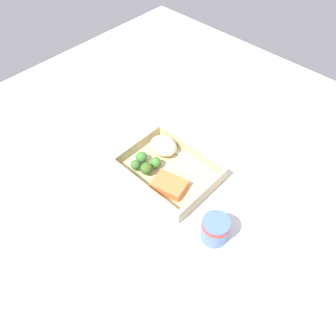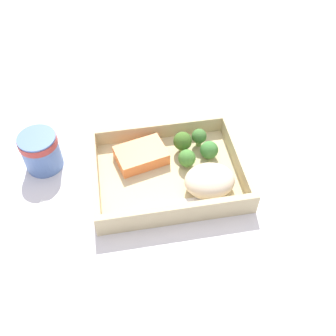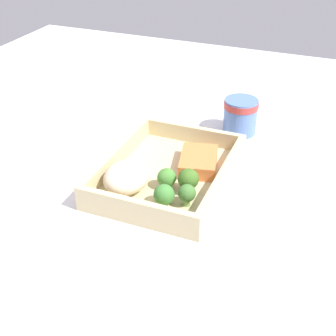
% 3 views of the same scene
% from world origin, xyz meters
% --- Properties ---
extents(ground_plane, '(1.60, 1.60, 0.02)m').
position_xyz_m(ground_plane, '(0.00, 0.00, -0.01)').
color(ground_plane, silver).
extents(takeout_tray, '(0.28, 0.22, 0.01)m').
position_xyz_m(takeout_tray, '(0.00, 0.00, 0.01)').
color(takeout_tray, '#C5B486').
rests_on(takeout_tray, ground_plane).
extents(tray_rim, '(0.28, 0.22, 0.03)m').
position_xyz_m(tray_rim, '(0.00, 0.00, 0.03)').
color(tray_rim, '#C5B486').
rests_on(tray_rim, takeout_tray).
extents(salmon_fillet, '(0.11, 0.09, 0.03)m').
position_xyz_m(salmon_fillet, '(-0.05, 0.04, 0.02)').
color(salmon_fillet, orange).
rests_on(salmon_fillet, takeout_tray).
extents(mashed_potatoes, '(0.09, 0.08, 0.05)m').
position_xyz_m(mashed_potatoes, '(0.07, -0.05, 0.04)').
color(mashed_potatoes, beige).
rests_on(mashed_potatoes, takeout_tray).
extents(broccoli_floret_1, '(0.04, 0.04, 0.05)m').
position_xyz_m(broccoli_floret_1, '(0.04, 0.05, 0.04)').
color(broccoli_floret_1, '#81AC5B').
rests_on(broccoli_floret_1, takeout_tray).
extents(broccoli_floret_2, '(0.03, 0.03, 0.04)m').
position_xyz_m(broccoli_floret_2, '(0.07, 0.06, 0.04)').
color(broccoli_floret_2, '#77A251').
rests_on(broccoli_floret_2, takeout_tray).
extents(broccoli_floret_3, '(0.03, 0.03, 0.04)m').
position_xyz_m(broccoli_floret_3, '(0.04, 0.01, 0.03)').
color(broccoli_floret_3, '#789C55').
rests_on(broccoli_floret_3, takeout_tray).
extents(broccoli_floret_4, '(0.04, 0.04, 0.04)m').
position_xyz_m(broccoli_floret_4, '(0.09, 0.03, 0.03)').
color(broccoli_floret_4, '#759752').
rests_on(broccoli_floret_4, takeout_tray).
extents(fork, '(0.16, 0.03, 0.00)m').
position_xyz_m(fork, '(0.01, -0.07, 0.01)').
color(fork, silver).
rests_on(fork, takeout_tray).
extents(paper_cup, '(0.07, 0.07, 0.08)m').
position_xyz_m(paper_cup, '(-0.23, 0.07, 0.04)').
color(paper_cup, '#5373B1').
rests_on(paper_cup, ground_plane).
extents(receipt_slip, '(0.13, 0.15, 0.00)m').
position_xyz_m(receipt_slip, '(-0.22, -0.09, 0.00)').
color(receipt_slip, white).
rests_on(receipt_slip, ground_plane).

